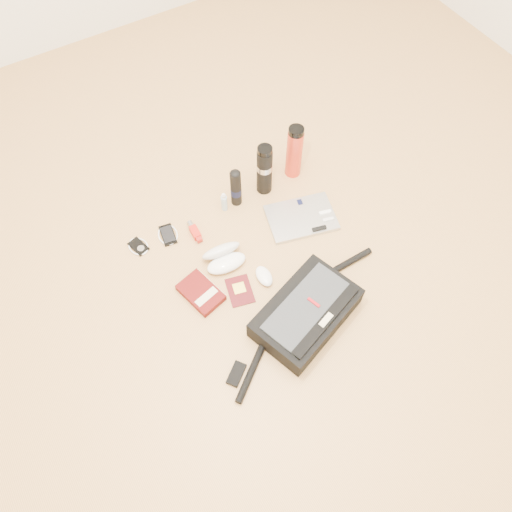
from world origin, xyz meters
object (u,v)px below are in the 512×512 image
at_px(book, 201,292).
at_px(laptop, 302,218).
at_px(thermos_black, 264,169).
at_px(messenger_bag, 306,313).
at_px(thermos_red, 294,152).

bearing_deg(book, laptop, -3.54).
bearing_deg(thermos_black, messenger_bag, -107.45).
height_order(laptop, book, book).
bearing_deg(thermos_red, laptop, -114.62).
bearing_deg(messenger_bag, laptop, 39.49).
xyz_separation_m(laptop, thermos_black, (-0.06, 0.24, 0.13)).
xyz_separation_m(thermos_black, thermos_red, (0.18, 0.02, 0.00)).
xyz_separation_m(messenger_bag, book, (-0.32, 0.32, -0.04)).
distance_m(laptop, book, 0.59).
distance_m(book, thermos_red, 0.80).
bearing_deg(thermos_black, thermos_red, 5.52).
bearing_deg(thermos_black, book, -146.35).
relative_size(messenger_bag, laptop, 2.39).
xyz_separation_m(book, thermos_red, (0.70, 0.37, 0.13)).
bearing_deg(thermos_black, laptop, -76.90).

